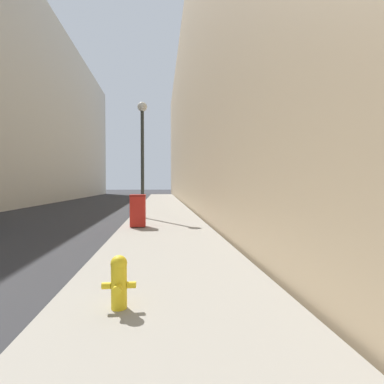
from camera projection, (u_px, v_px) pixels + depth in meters
name	position (u px, v px, depth m)	size (l,w,h in m)	color
sidewalk_right	(163.00, 210.00, 20.36)	(3.50, 60.00, 0.15)	gray
building_right_stone	(244.00, 113.00, 28.91)	(12.00, 60.00, 17.34)	tan
fire_hydrant	(119.00, 281.00, 4.00)	(0.45, 0.34, 0.72)	yellow
trash_bin	(138.00, 210.00, 11.66)	(0.60, 0.60, 1.27)	red
lamppost	(142.00, 147.00, 14.81)	(0.47, 0.47, 5.73)	#2D332D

